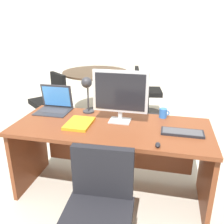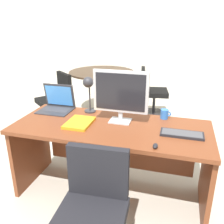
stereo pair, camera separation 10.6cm
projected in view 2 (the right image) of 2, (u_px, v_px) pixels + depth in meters
ground at (137, 132)px, 3.89m from camera, size 12.00×12.00×0.00m
back_wall at (156, 33)px, 5.06m from camera, size 10.00×0.10×2.80m
desk at (112, 144)px, 2.40m from camera, size 1.81×0.76×0.75m
monitor at (121, 93)px, 2.27m from camera, size 0.52×0.16×0.49m
laptop at (58, 102)px, 2.66m from camera, size 0.34×0.28×0.27m
keyboard at (182, 134)px, 2.09m from camera, size 0.36×0.15×0.02m
mouse at (155, 146)px, 1.88m from camera, size 0.04×0.07×0.03m
desk_lamp at (88, 87)px, 2.50m from camera, size 0.12×0.15×0.38m
book at (79, 123)px, 2.30m from camera, size 0.23×0.31×0.03m
coffee_mug at (165, 114)px, 2.42m from camera, size 0.10×0.08×0.09m
office_chair at (93, 223)px, 1.70m from camera, size 0.56×0.56×0.86m
meeting_table at (102, 82)px, 4.45m from camera, size 1.17×1.17×0.79m
meeting_chair_near at (57, 104)px, 4.06m from camera, size 0.65×0.65×0.85m
meeting_chair_far at (151, 96)px, 4.44m from camera, size 0.56×0.56×0.87m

